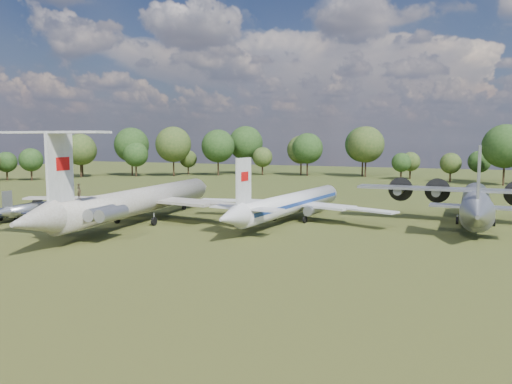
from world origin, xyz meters
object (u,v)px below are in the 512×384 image
at_px(tu104_jet, 292,207).
at_px(an12_transport, 476,207).
at_px(small_prop_northwest, 34,211).
at_px(person_on_il62, 79,191).
at_px(il62_airliner, 142,205).
at_px(small_prop_west, 10,214).

relative_size(tu104_jet, an12_transport, 1.11).
distance_m(small_prop_northwest, person_on_il62, 21.06).
relative_size(il62_airliner, person_on_il62, 28.22).
bearing_deg(il62_airliner, small_prop_west, -165.93).
xyz_separation_m(il62_airliner, an12_transport, (41.88, 16.46, -0.06)).
xyz_separation_m(an12_transport, small_prop_west, (-59.64, -22.84, -1.31)).
bearing_deg(small_prop_west, tu104_jet, 13.23).
bearing_deg(small_prop_west, person_on_il62, -29.95).
height_order(il62_airliner, an12_transport, il62_airliner).
distance_m(tu104_jet, person_on_il62, 28.53).
relative_size(il62_airliner, small_prop_west, 3.51).
height_order(tu104_jet, person_on_il62, person_on_il62).
bearing_deg(an12_transport, person_on_il62, -143.83).
distance_m(an12_transport, small_prop_west, 63.88).
bearing_deg(an12_transport, small_prop_west, -159.10).
distance_m(il62_airliner, person_on_il62, 13.71).
bearing_deg(il62_airliner, small_prop_northwest, -174.92).
bearing_deg(an12_transport, small_prop_northwest, -161.51).
height_order(small_prop_west, small_prop_northwest, small_prop_northwest).
height_order(tu104_jet, an12_transport, an12_transport).
bearing_deg(tu104_jet, an12_transport, 22.39).
distance_m(il62_airliner, small_prop_west, 18.92).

